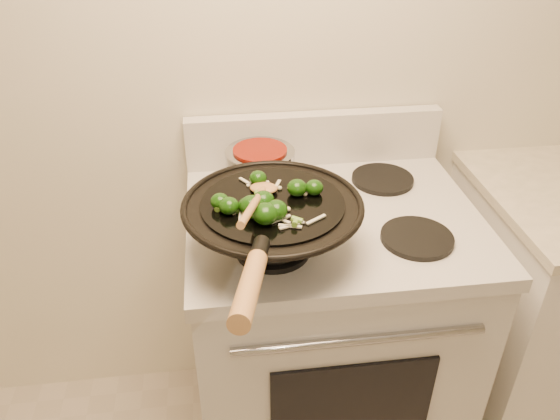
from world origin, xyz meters
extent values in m
plane|color=silver|center=(0.00, 1.50, 1.30)|extent=(3.50, 0.00, 3.50)
cube|color=silver|center=(-0.04, 1.17, 0.44)|extent=(0.76, 0.64, 0.88)
cube|color=silver|center=(-0.04, 1.17, 0.90)|extent=(0.78, 0.66, 0.04)
cube|color=silver|center=(-0.04, 1.47, 1.00)|extent=(0.78, 0.05, 0.16)
cylinder|color=#97999F|center=(-0.04, 0.84, 0.78)|extent=(0.60, 0.02, 0.02)
cube|color=black|center=(-0.04, 0.84, 0.55)|extent=(0.42, 0.01, 0.28)
cylinder|color=black|center=(-0.22, 1.02, 0.93)|extent=(0.18, 0.18, 0.01)
cylinder|color=black|center=(0.14, 1.02, 0.93)|extent=(0.18, 0.18, 0.01)
cylinder|color=black|center=(-0.22, 1.32, 0.93)|extent=(0.18, 0.18, 0.01)
cylinder|color=black|center=(0.14, 1.32, 0.93)|extent=(0.18, 0.18, 0.01)
torus|color=black|center=(-0.22, 1.02, 1.05)|extent=(0.42, 0.42, 0.02)
cylinder|color=black|center=(-0.22, 1.02, 1.06)|extent=(0.33, 0.33, 0.01)
cylinder|color=black|center=(-0.27, 0.79, 1.10)|extent=(0.05, 0.08, 0.04)
cylinder|color=#AF7A45|center=(-0.30, 0.65, 1.13)|extent=(0.08, 0.22, 0.08)
ellipsoid|color=#123808|center=(-0.32, 0.99, 1.08)|extent=(0.05, 0.05, 0.04)
cylinder|color=#487329|center=(-0.30, 0.99, 1.07)|extent=(0.02, 0.02, 0.01)
ellipsoid|color=#123808|center=(-0.16, 1.05, 1.08)|extent=(0.05, 0.05, 0.04)
ellipsoid|color=#123808|center=(-0.24, 0.94, 1.08)|extent=(0.06, 0.06, 0.05)
ellipsoid|color=#123808|center=(-0.27, 0.98, 1.08)|extent=(0.05, 0.05, 0.05)
cylinder|color=#487329|center=(-0.25, 0.98, 1.07)|extent=(0.02, 0.01, 0.01)
ellipsoid|color=#123808|center=(-0.11, 1.05, 1.08)|extent=(0.04, 0.04, 0.04)
ellipsoid|color=#123808|center=(-0.27, 0.99, 1.08)|extent=(0.04, 0.04, 0.04)
ellipsoid|color=#123808|center=(-0.26, 0.96, 1.08)|extent=(0.05, 0.05, 0.04)
cylinder|color=#487329|center=(-0.25, 0.96, 1.07)|extent=(0.02, 0.02, 0.01)
ellipsoid|color=#123808|center=(-0.21, 0.96, 1.08)|extent=(0.05, 0.05, 0.04)
ellipsoid|color=#123808|center=(-0.24, 1.00, 1.08)|extent=(0.05, 0.05, 0.04)
ellipsoid|color=#123808|center=(-0.33, 1.01, 1.08)|extent=(0.04, 0.04, 0.04)
cylinder|color=#487329|center=(-0.32, 1.01, 1.07)|extent=(0.02, 0.02, 0.02)
ellipsoid|color=#123808|center=(-0.24, 1.11, 1.08)|extent=(0.04, 0.04, 0.04)
cube|color=#ECEACC|center=(-0.21, 0.94, 1.06)|extent=(0.05, 0.03, 0.00)
cube|color=#ECEACC|center=(-0.21, 0.95, 1.06)|extent=(0.04, 0.05, 0.00)
cube|color=#ECEACC|center=(-0.24, 1.10, 1.06)|extent=(0.06, 0.02, 0.00)
cube|color=#ECEACC|center=(-0.13, 0.93, 1.06)|extent=(0.05, 0.04, 0.00)
cube|color=#ECEACC|center=(-0.19, 0.92, 1.06)|extent=(0.06, 0.03, 0.00)
cube|color=#ECEACC|center=(-0.19, 0.91, 1.06)|extent=(0.05, 0.02, 0.00)
cube|color=#ECEACC|center=(-0.24, 1.07, 1.06)|extent=(0.03, 0.03, 0.00)
cube|color=#ECEACC|center=(-0.27, 1.11, 1.06)|extent=(0.04, 0.05, 0.00)
cube|color=#ECEACC|center=(-0.20, 1.09, 1.06)|extent=(0.03, 0.05, 0.00)
cube|color=#ECEACC|center=(-0.32, 1.00, 1.06)|extent=(0.04, 0.05, 0.00)
cube|color=#ECEACC|center=(-0.29, 0.97, 1.06)|extent=(0.01, 0.05, 0.00)
cube|color=#ECEACC|center=(-0.33, 1.04, 1.06)|extent=(0.03, 0.04, 0.00)
cylinder|color=olive|center=(-0.18, 0.92, 1.07)|extent=(0.03, 0.03, 0.02)
cylinder|color=olive|center=(-0.23, 0.98, 1.07)|extent=(0.02, 0.03, 0.02)
cylinder|color=olive|center=(-0.34, 1.01, 1.07)|extent=(0.03, 0.02, 0.01)
cylinder|color=olive|center=(-0.17, 0.93, 1.07)|extent=(0.03, 0.02, 0.02)
cylinder|color=olive|center=(-0.29, 1.00, 1.07)|extent=(0.02, 0.03, 0.02)
cylinder|color=olive|center=(-0.25, 1.04, 1.07)|extent=(0.03, 0.02, 0.01)
sphere|color=beige|center=(-0.18, 0.98, 1.06)|extent=(0.01, 0.01, 0.01)
sphere|color=beige|center=(-0.30, 1.02, 1.06)|extent=(0.01, 0.01, 0.01)
sphere|color=beige|center=(-0.19, 1.07, 1.06)|extent=(0.01, 0.01, 0.01)
sphere|color=beige|center=(-0.14, 1.04, 1.06)|extent=(0.01, 0.01, 0.01)
ellipsoid|color=#AF7A45|center=(-0.23, 1.07, 1.07)|extent=(0.08, 0.07, 0.02)
cylinder|color=#AF7A45|center=(-0.27, 0.94, 1.11)|extent=(0.09, 0.26, 0.09)
cylinder|color=#97999F|center=(-0.22, 1.32, 0.99)|extent=(0.19, 0.19, 0.11)
cylinder|color=#6C0F05|center=(-0.22, 1.32, 1.04)|extent=(0.15, 0.15, 0.01)
cylinder|color=black|center=(-0.20, 1.17, 1.04)|extent=(0.04, 0.12, 0.02)
camera|label=1|loc=(-0.33, -0.03, 1.71)|focal=35.00mm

